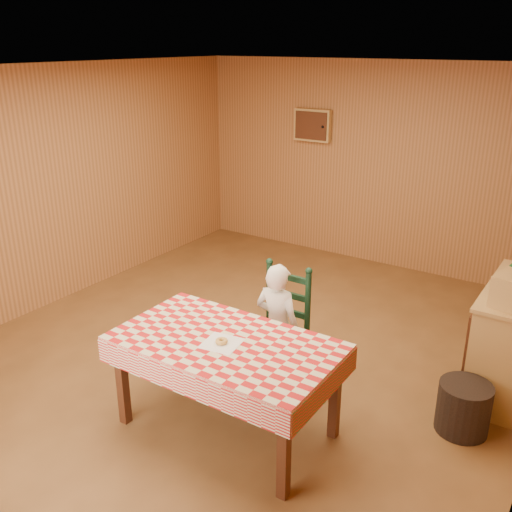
{
  "coord_description": "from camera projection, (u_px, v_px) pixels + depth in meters",
  "views": [
    {
      "loc": [
        2.69,
        -3.9,
        2.82
      ],
      "look_at": [
        0.0,
        0.2,
        0.95
      ],
      "focal_mm": 40.0,
      "sensor_mm": 36.0,
      "label": 1
    }
  ],
  "objects": [
    {
      "name": "dining_table",
      "position": [
        226.0,
        350.0,
        4.17
      ],
      "size": [
        1.66,
        0.96,
        0.77
      ],
      "color": "#4C2514",
      "rests_on": "ground"
    },
    {
      "name": "ground",
      "position": [
        245.0,
        355.0,
        5.43
      ],
      "size": [
        6.0,
        6.0,
        0.0
      ],
      "primitive_type": "plane",
      "color": "brown",
      "rests_on": "ground"
    },
    {
      "name": "napkin",
      "position": [
        222.0,
        343.0,
        4.1
      ],
      "size": [
        0.3,
        0.3,
        0.0
      ],
      "primitive_type": "cube",
      "rotation": [
        0.0,
        0.0,
        0.15
      ],
      "color": "white",
      "rests_on": "dining_table"
    },
    {
      "name": "donut",
      "position": [
        222.0,
        341.0,
        4.1
      ],
      "size": [
        0.12,
        0.12,
        0.03
      ],
      "primitive_type": "torus",
      "rotation": [
        0.0,
        0.0,
        -0.39
      ],
      "color": "gold",
      "rests_on": "napkin"
    },
    {
      "name": "storage_bin",
      "position": [
        464.0,
        408.0,
        4.33
      ],
      "size": [
        0.41,
        0.41,
        0.4
      ],
      "primitive_type": "cylinder",
      "rotation": [
        0.0,
        0.0,
        -0.04
      ],
      "color": "black",
      "rests_on": "ground"
    },
    {
      "name": "cabin_walls",
      "position": [
        276.0,
        156.0,
        5.2
      ],
      "size": [
        5.1,
        6.05,
        2.65
      ],
      "color": "#A56B3B",
      "rests_on": "ground"
    },
    {
      "name": "seated_child",
      "position": [
        277.0,
        326.0,
        4.79
      ],
      "size": [
        0.41,
        0.27,
        1.12
      ],
      "primitive_type": "imported",
      "rotation": [
        0.0,
        0.0,
        3.14
      ],
      "color": "white",
      "rests_on": "ground"
    },
    {
      "name": "ladder_chair",
      "position": [
        281.0,
        330.0,
        4.85
      ],
      "size": [
        0.44,
        0.4,
        1.08
      ],
      "color": "black",
      "rests_on": "ground"
    }
  ]
}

